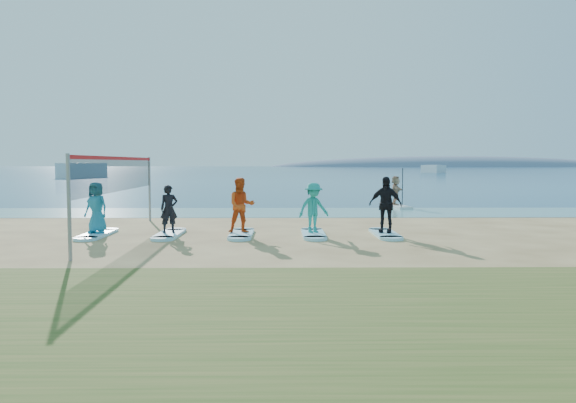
{
  "coord_description": "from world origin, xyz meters",
  "views": [
    {
      "loc": [
        -1.02,
        -15.08,
        2.29
      ],
      "look_at": [
        -0.81,
        2.0,
        1.1
      ],
      "focal_mm": 35.0,
      "sensor_mm": 36.0,
      "label": 1
    }
  ],
  "objects_px": {
    "paddleboarder": "(396,190)",
    "surfboard_0": "(97,234)",
    "surfboard_2": "(241,234)",
    "surfboard_4": "(385,234)",
    "volleyball_net": "(119,175)",
    "student_1": "(169,209)",
    "student_3": "(313,208)",
    "paddleboard": "(395,206)",
    "boat_offshore_a": "(83,178)",
    "student_0": "(96,207)",
    "boat_offshore_b": "(433,173)",
    "student_2": "(241,205)",
    "surfboard_3": "(313,234)",
    "surfboard_1": "(169,234)",
    "student_4": "(385,205)"
  },
  "relations": [
    {
      "from": "surfboard_3",
      "to": "surfboard_2",
      "type": "bearing_deg",
      "value": 180.0
    },
    {
      "from": "paddleboard",
      "to": "surfboard_4",
      "type": "relative_size",
      "value": 1.36
    },
    {
      "from": "volleyball_net",
      "to": "student_2",
      "type": "relative_size",
      "value": 5.27
    },
    {
      "from": "surfboard_3",
      "to": "student_4",
      "type": "relative_size",
      "value": 1.25
    },
    {
      "from": "paddleboard",
      "to": "surfboard_2",
      "type": "bearing_deg",
      "value": -132.08
    },
    {
      "from": "paddleboard",
      "to": "student_3",
      "type": "bearing_deg",
      "value": -123.04
    },
    {
      "from": "surfboard_0",
      "to": "student_3",
      "type": "bearing_deg",
      "value": 0.0
    },
    {
      "from": "student_1",
      "to": "surfboard_4",
      "type": "distance_m",
      "value": 6.83
    },
    {
      "from": "surfboard_3",
      "to": "surfboard_4",
      "type": "bearing_deg",
      "value": 0.0
    },
    {
      "from": "boat_offshore_a",
      "to": "student_1",
      "type": "height_order",
      "value": "student_1"
    },
    {
      "from": "boat_offshore_b",
      "to": "surfboard_3",
      "type": "height_order",
      "value": "boat_offshore_b"
    },
    {
      "from": "surfboard_2",
      "to": "surfboard_4",
      "type": "distance_m",
      "value": 4.52
    },
    {
      "from": "student_1",
      "to": "student_3",
      "type": "relative_size",
      "value": 0.96
    },
    {
      "from": "student_2",
      "to": "surfboard_4",
      "type": "bearing_deg",
      "value": -11.27
    },
    {
      "from": "student_1",
      "to": "surfboard_2",
      "type": "distance_m",
      "value": 2.4
    },
    {
      "from": "boat_offshore_b",
      "to": "student_1",
      "type": "distance_m",
      "value": 110.84
    },
    {
      "from": "surfboard_1",
      "to": "surfboard_3",
      "type": "height_order",
      "value": "same"
    },
    {
      "from": "surfboard_0",
      "to": "surfboard_3",
      "type": "relative_size",
      "value": 1.0
    },
    {
      "from": "paddleboarder",
      "to": "surfboard_0",
      "type": "bearing_deg",
      "value": 134.82
    },
    {
      "from": "student_2",
      "to": "student_3",
      "type": "distance_m",
      "value": 2.26
    },
    {
      "from": "surfboard_3",
      "to": "student_3",
      "type": "xyz_separation_m",
      "value": [
        0.0,
        0.0,
        0.83
      ]
    },
    {
      "from": "paddleboarder",
      "to": "boat_offshore_a",
      "type": "height_order",
      "value": "paddleboarder"
    },
    {
      "from": "surfboard_0",
      "to": "boat_offshore_a",
      "type": "bearing_deg",
      "value": 109.76
    },
    {
      "from": "student_4",
      "to": "student_2",
      "type": "bearing_deg",
      "value": -157.98
    },
    {
      "from": "surfboard_0",
      "to": "surfboard_2",
      "type": "distance_m",
      "value": 4.52
    },
    {
      "from": "paddleboarder",
      "to": "student_4",
      "type": "distance_m",
      "value": 11.4
    },
    {
      "from": "student_0",
      "to": "student_1",
      "type": "xyz_separation_m",
      "value": [
        2.26,
        0.0,
        -0.05
      ]
    },
    {
      "from": "surfboard_1",
      "to": "surfboard_0",
      "type": "bearing_deg",
      "value": 180.0
    },
    {
      "from": "boat_offshore_b",
      "to": "surfboard_3",
      "type": "bearing_deg",
      "value": -122.61
    },
    {
      "from": "surfboard_1",
      "to": "student_3",
      "type": "distance_m",
      "value": 4.6
    },
    {
      "from": "surfboard_4",
      "to": "volleyball_net",
      "type": "bearing_deg",
      "value": 179.98
    },
    {
      "from": "student_1",
      "to": "surfboard_3",
      "type": "relative_size",
      "value": 0.68
    },
    {
      "from": "volleyball_net",
      "to": "student_4",
      "type": "distance_m",
      "value": 8.37
    },
    {
      "from": "volleyball_net",
      "to": "student_0",
      "type": "bearing_deg",
      "value": -179.72
    },
    {
      "from": "paddleboard",
      "to": "student_1",
      "type": "distance_m",
      "value": 14.55
    },
    {
      "from": "student_2",
      "to": "surfboard_4",
      "type": "height_order",
      "value": "student_2"
    },
    {
      "from": "surfboard_3",
      "to": "student_3",
      "type": "relative_size",
      "value": 1.4
    },
    {
      "from": "surfboard_0",
      "to": "student_1",
      "type": "bearing_deg",
      "value": 0.0
    },
    {
      "from": "volleyball_net",
      "to": "paddleboard",
      "type": "bearing_deg",
      "value": 45.49
    },
    {
      "from": "surfboard_0",
      "to": "student_4",
      "type": "height_order",
      "value": "student_4"
    },
    {
      "from": "volleyball_net",
      "to": "surfboard_2",
      "type": "relative_size",
      "value": 4.13
    },
    {
      "from": "student_4",
      "to": "paddleboard",
      "type": "bearing_deg",
      "value": 98.89
    },
    {
      "from": "surfboard_2",
      "to": "surfboard_4",
      "type": "bearing_deg",
      "value": 0.0
    },
    {
      "from": "volleyball_net",
      "to": "student_3",
      "type": "bearing_deg",
      "value": -0.03
    },
    {
      "from": "surfboard_0",
      "to": "surfboard_3",
      "type": "distance_m",
      "value": 6.78
    },
    {
      "from": "volleyball_net",
      "to": "surfboard_3",
      "type": "relative_size",
      "value": 4.13
    },
    {
      "from": "surfboard_0",
      "to": "student_4",
      "type": "relative_size",
      "value": 1.25
    },
    {
      "from": "boat_offshore_b",
      "to": "student_1",
      "type": "xyz_separation_m",
      "value": [
        -36.66,
        -104.6,
        0.84
      ]
    },
    {
      "from": "student_0",
      "to": "student_4",
      "type": "relative_size",
      "value": 0.91
    },
    {
      "from": "student_3",
      "to": "paddleboarder",
      "type": "bearing_deg",
      "value": 41.8
    }
  ]
}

